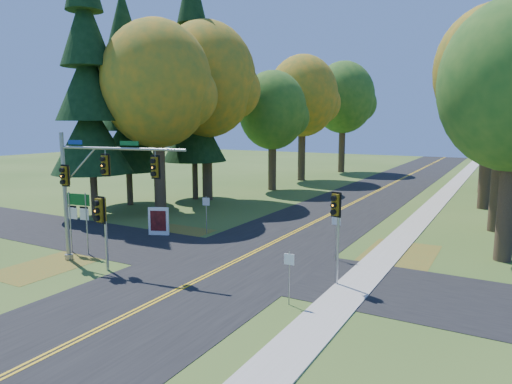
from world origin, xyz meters
The scene contains 29 objects.
ground centered at (0.00, 0.00, 0.00)m, with size 160.00×160.00×0.00m, color #33531D.
road_main centered at (0.00, 0.00, 0.01)m, with size 8.00×160.00×0.02m, color black.
road_cross centered at (0.00, 2.00, 0.01)m, with size 60.00×6.00×0.02m, color black.
centerline_left centered at (-0.10, 0.00, 0.03)m, with size 0.10×160.00×0.01m, color gold.
centerline_right centered at (0.10, 0.00, 0.03)m, with size 0.10×160.00×0.01m, color gold.
sidewalk_east centered at (6.20, 0.00, 0.03)m, with size 1.60×160.00×0.06m, color #9E998E.
leaf_patch_w_near centered at (-6.50, 4.00, 0.01)m, with size 4.00×6.00×0.00m, color brown.
leaf_patch_e centered at (6.80, 6.00, 0.01)m, with size 3.50×8.00×0.00m, color brown.
leaf_patch_w_far centered at (-7.50, -3.00, 0.01)m, with size 3.00×5.00×0.00m, color brown.
tree_w_a centered at (-11.13, 9.38, 9.49)m, with size 8.00×8.00×14.15m.
tree_w_b centered at (-11.72, 16.29, 10.37)m, with size 8.60×8.60×15.38m.
tree_e_b centered at (10.97, 15.58, 8.90)m, with size 7.60×7.60×13.33m.
tree_w_c centered at (-9.54, 24.47, 7.94)m, with size 6.80×6.80×11.91m.
tree_e_c centered at (9.88, 23.69, 10.66)m, with size 8.80×8.80×15.79m.
tree_w_d centered at (-10.13, 33.18, 9.78)m, with size 8.20×8.20×14.56m.
tree_e_d centered at (9.26, 32.87, 8.24)m, with size 7.00×7.00×12.32m.
tree_w_e centered at (-8.92, 44.09, 10.07)m, with size 8.40×8.40×14.97m.
tree_e_e centered at (10.47, 43.58, 9.19)m, with size 7.80×7.80×13.74m.
pine_a centered at (-14.50, 6.00, 9.18)m, with size 5.60×5.60×19.48m.
pine_b centered at (-16.00, 11.00, 8.16)m, with size 5.60×5.60×17.31m.
pine_c centered at (-13.00, 16.00, 9.69)m, with size 5.60×5.60×20.56m.
traffic_mast centered at (-5.79, -1.61, 4.09)m, with size 6.95×1.48×6.36m.
east_signal_pole centered at (5.43, 1.16, 3.05)m, with size 0.46×0.54×4.02m.
ped_signal_pole centered at (-4.50, -2.30, 2.63)m, with size 0.56×0.64×3.54m.
route_sign_cluster centered at (-7.90, -0.80, 2.29)m, with size 1.51×0.26×3.26m.
info_kiosk centered at (-6.92, 4.22, 0.86)m, with size 1.20×0.67×1.72m.
reg_sign_e_north centered at (4.20, 4.70, 1.61)m, with size 0.45×0.07×2.36m.
reg_sign_e_south centered at (4.60, -1.60, 1.41)m, with size 0.39×0.07×2.06m.
reg_sign_w centered at (-4.57, 5.92, 1.60)m, with size 0.44×0.15×2.34m.
Camera 1 is at (11.59, -16.50, 6.84)m, focal length 32.00 mm.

